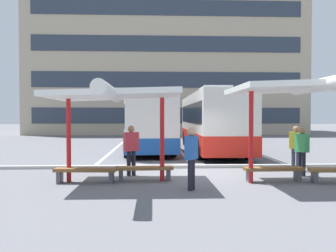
% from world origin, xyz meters
% --- Properties ---
extents(ground_plane, '(160.00, 160.00, 0.00)m').
position_xyz_m(ground_plane, '(0.00, 0.00, 0.00)').
color(ground_plane, slate).
extents(terminal_building, '(31.57, 15.80, 22.13)m').
position_xyz_m(terminal_building, '(0.02, 33.25, 9.70)').
color(terminal_building, tan).
rests_on(terminal_building, ground).
extents(coach_bus_0, '(3.46, 11.02, 3.53)m').
position_xyz_m(coach_bus_0, '(-2.08, 8.74, 1.63)').
color(coach_bus_0, silver).
rests_on(coach_bus_0, ground).
extents(coach_bus_1, '(2.65, 11.69, 3.64)m').
position_xyz_m(coach_bus_1, '(1.79, 7.96, 1.67)').
color(coach_bus_1, silver).
rests_on(coach_bus_1, ground).
extents(lane_stripe_0, '(0.16, 14.00, 0.01)m').
position_xyz_m(lane_stripe_0, '(-3.99, 8.35, 0.00)').
color(lane_stripe_0, white).
rests_on(lane_stripe_0, ground).
extents(lane_stripe_1, '(0.16, 14.00, 0.01)m').
position_xyz_m(lane_stripe_1, '(0.00, 8.35, 0.00)').
color(lane_stripe_1, white).
rests_on(lane_stripe_1, ground).
extents(lane_stripe_2, '(0.16, 14.00, 0.01)m').
position_xyz_m(lane_stripe_2, '(3.99, 8.35, 0.00)').
color(lane_stripe_2, white).
rests_on(lane_stripe_2, ground).
extents(waiting_shelter_0, '(3.90, 5.08, 2.85)m').
position_xyz_m(waiting_shelter_0, '(-2.77, -1.85, 2.64)').
color(waiting_shelter_0, red).
rests_on(waiting_shelter_0, ground).
extents(bench_0, '(1.91, 0.52, 0.45)m').
position_xyz_m(bench_0, '(-3.67, -1.75, 0.34)').
color(bench_0, brown).
rests_on(bench_0, ground).
extents(bench_1, '(1.81, 0.50, 0.45)m').
position_xyz_m(bench_1, '(-1.87, -1.47, 0.34)').
color(bench_1, brown).
rests_on(bench_1, ground).
extents(waiting_shelter_1, '(4.33, 5.25, 3.09)m').
position_xyz_m(waiting_shelter_1, '(3.04, -2.25, 2.87)').
color(waiting_shelter_1, red).
rests_on(waiting_shelter_1, ground).
extents(bench_2, '(1.85, 0.49, 0.45)m').
position_xyz_m(bench_2, '(2.14, -1.81, 0.34)').
color(bench_2, brown).
rests_on(bench_2, ground).
extents(bench_3, '(1.59, 0.58, 0.45)m').
position_xyz_m(bench_3, '(3.94, -2.13, 0.33)').
color(bench_3, brown).
rests_on(bench_3, ground).
extents(platform_kerb, '(44.00, 0.24, 0.12)m').
position_xyz_m(platform_kerb, '(0.00, 1.20, 0.06)').
color(platform_kerb, '#ADADA8').
rests_on(platform_kerb, ground).
extents(waiting_passenger_0, '(0.53, 0.37, 1.67)m').
position_xyz_m(waiting_passenger_0, '(3.72, 0.32, 0.97)').
color(waiting_passenger_0, '#33384C').
rests_on(waiting_passenger_0, ground).
extents(waiting_passenger_1, '(0.54, 0.40, 1.72)m').
position_xyz_m(waiting_passenger_1, '(-2.36, -0.54, 1.00)').
color(waiting_passenger_1, black).
rests_on(waiting_passenger_1, ground).
extents(waiting_passenger_2, '(0.37, 0.53, 1.66)m').
position_xyz_m(waiting_passenger_2, '(3.44, -0.85, 0.96)').
color(waiting_passenger_2, black).
rests_on(waiting_passenger_2, ground).
extents(waiting_passenger_3, '(0.42, 0.54, 1.73)m').
position_xyz_m(waiting_passenger_3, '(-0.56, -2.94, 1.01)').
color(waiting_passenger_3, black).
rests_on(waiting_passenger_3, ground).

